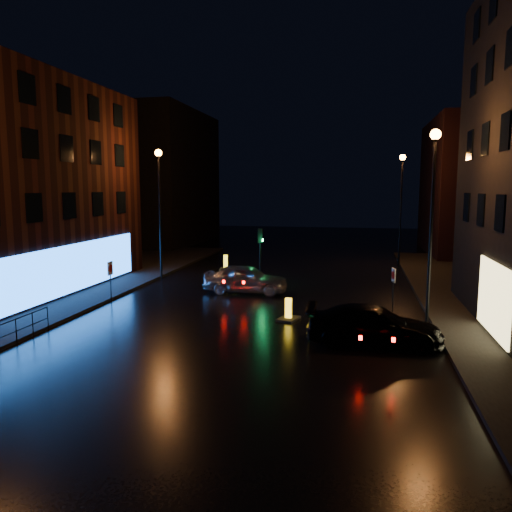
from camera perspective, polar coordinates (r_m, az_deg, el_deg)
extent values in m
plane|color=black|center=(17.99, -4.42, -11.52)|extent=(120.00, 120.00, 0.00)
cube|color=black|center=(31.23, -25.62, -3.81)|extent=(12.00, 44.00, 0.15)
cube|color=black|center=(55.34, -10.57, 8.76)|extent=(8.00, 16.00, 14.00)
cube|color=black|center=(49.39, 23.76, 7.21)|extent=(8.00, 14.00, 12.00)
cylinder|color=black|center=(32.85, -10.91, 4.26)|extent=(0.14, 0.14, 8.00)
cylinder|color=black|center=(32.85, -11.09, 11.24)|extent=(0.20, 0.20, 0.25)
sphere|color=orange|center=(32.86, -11.10, 11.50)|extent=(0.44, 0.44, 0.44)
cylinder|color=black|center=(22.60, 19.36, 2.42)|extent=(0.14, 0.14, 8.00)
cylinder|color=black|center=(22.61, 19.82, 12.56)|extent=(0.20, 0.20, 0.25)
sphere|color=orange|center=(22.63, 19.84, 12.94)|extent=(0.44, 0.44, 0.44)
cylinder|color=black|center=(38.48, 16.17, 4.59)|extent=(0.14, 0.14, 8.00)
cylinder|color=black|center=(38.49, 16.40, 10.54)|extent=(0.20, 0.20, 0.25)
sphere|color=orange|center=(38.50, 16.41, 10.77)|extent=(0.44, 0.44, 0.44)
cube|color=black|center=(31.44, 0.49, -2.99)|extent=(1.40, 2.40, 0.12)
cylinder|color=black|center=(31.21, 0.49, -0.58)|extent=(0.12, 0.12, 2.80)
cube|color=black|center=(31.02, 0.49, 2.35)|extent=(0.28, 0.22, 0.90)
cylinder|color=#0CFF59|center=(31.02, 0.75, 1.83)|extent=(0.05, 0.18, 0.18)
cylinder|color=black|center=(22.94, -22.70, -6.54)|extent=(0.04, 0.04, 1.00)
imported|color=#B4B5BC|center=(28.42, -1.18, -2.61)|extent=(4.78, 1.99, 1.62)
imported|color=black|center=(19.67, 13.34, -7.75)|extent=(5.15, 2.15, 1.49)
cube|color=black|center=(22.86, 3.72, -7.17)|extent=(1.05, 1.32, 0.10)
cube|color=yellow|center=(22.74, 3.73, -6.00)|extent=(0.31, 0.24, 0.96)
cube|color=black|center=(22.74, 3.73, -6.00)|extent=(0.28, 0.10, 0.57)
cube|color=black|center=(36.55, -3.48, -1.50)|extent=(1.03, 1.37, 0.10)
cube|color=yellow|center=(36.47, -3.49, -0.69)|extent=(0.32, 0.23, 1.04)
cube|color=black|center=(36.47, -3.49, -0.69)|extent=(0.31, 0.07, 0.62)
cylinder|color=black|center=(27.25, -16.28, -2.91)|extent=(0.06, 0.06, 2.05)
cube|color=silver|center=(27.13, -16.34, -1.36)|extent=(0.06, 0.51, 0.70)
cylinder|color=#B20C0C|center=(27.12, -16.28, -1.37)|extent=(0.03, 0.41, 0.41)
cylinder|color=black|center=(25.23, 15.40, -3.77)|extent=(0.06, 0.06, 2.02)
cube|color=silver|center=(25.09, 15.46, -2.13)|extent=(0.17, 0.50, 0.69)
cylinder|color=#B20C0C|center=(25.08, 15.40, -2.13)|extent=(0.12, 0.40, 0.40)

